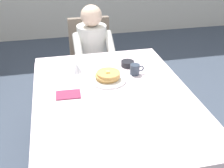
{
  "coord_description": "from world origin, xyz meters",
  "views": [
    {
      "loc": [
        -0.36,
        -1.61,
        1.76
      ],
      "look_at": [
        0.0,
        0.06,
        0.79
      ],
      "focal_mm": 44.29,
      "sensor_mm": 36.0,
      "label": 1
    }
  ],
  "objects": [
    {
      "name": "napkin_folded",
      "position": [
        -0.31,
        0.06,
        0.74
      ],
      "size": [
        0.18,
        0.13,
        0.01
      ],
      "primitive_type": "cube",
      "rotation": [
        0.0,
        0.0,
        -0.04
      ],
      "color": "#8C2D4C",
      "rests_on": "dining_table_main"
    },
    {
      "name": "syrup_pitcher",
      "position": [
        -0.21,
        0.4,
        0.78
      ],
      "size": [
        0.08,
        0.08,
        0.07
      ],
      "color": "silver",
      "rests_on": "dining_table_main"
    },
    {
      "name": "knife_right_of_plate",
      "position": [
        0.19,
        0.19,
        0.74
      ],
      "size": [
        0.02,
        0.2,
        0.0
      ],
      "primitive_type": "cube",
      "rotation": [
        0.0,
        0.0,
        1.59
      ],
      "color": "silver",
      "rests_on": "dining_table_main"
    },
    {
      "name": "plate_breakfast",
      "position": [
        0.0,
        0.21,
        0.75
      ],
      "size": [
        0.28,
        0.28,
        0.02
      ],
      "primitive_type": "cylinder",
      "color": "white",
      "rests_on": "dining_table_main"
    },
    {
      "name": "fork_left_of_plate",
      "position": [
        -0.19,
        0.19,
        0.74
      ],
      "size": [
        0.03,
        0.18,
        0.0
      ],
      "primitive_type": "cube",
      "rotation": [
        0.0,
        0.0,
        1.67
      ],
      "color": "silver",
      "rests_on": "dining_table_main"
    },
    {
      "name": "diner_person",
      "position": [
        0.01,
        1.01,
        0.67
      ],
      "size": [
        0.4,
        0.43,
        1.12
      ],
      "rotation": [
        0.0,
        0.0,
        3.14
      ],
      "color": "silver",
      "rests_on": "ground"
    },
    {
      "name": "chair_diner",
      "position": [
        0.01,
        1.17,
        0.53
      ],
      "size": [
        0.44,
        0.45,
        0.93
      ],
      "rotation": [
        0.0,
        0.0,
        3.14
      ],
      "color": "#7A6B5B",
      "rests_on": "ground"
    },
    {
      "name": "bowl_butter",
      "position": [
        0.21,
        0.42,
        0.76
      ],
      "size": [
        0.11,
        0.11,
        0.04
      ],
      "primitive_type": "cylinder",
      "color": "black",
      "rests_on": "dining_table_main"
    },
    {
      "name": "cup_coffee",
      "position": [
        0.23,
        0.26,
        0.78
      ],
      "size": [
        0.11,
        0.08,
        0.08
      ],
      "color": "#333D4C",
      "rests_on": "dining_table_main"
    },
    {
      "name": "spoon_near_edge",
      "position": [
        -0.01,
        -0.15,
        0.74
      ],
      "size": [
        0.15,
        0.03,
        0.0
      ],
      "primitive_type": "cube",
      "rotation": [
        0.0,
        0.0,
        -0.13
      ],
      "color": "silver",
      "rests_on": "dining_table_main"
    },
    {
      "name": "breakfast_stack",
      "position": [
        0.0,
        0.21,
        0.78
      ],
      "size": [
        0.19,
        0.19,
        0.07
      ],
      "color": "tan",
      "rests_on": "plate_breakfast"
    },
    {
      "name": "dining_table_main",
      "position": [
        0.0,
        0.0,
        0.65
      ],
      "size": [
        1.12,
        1.52,
        0.74
      ],
      "color": "silver",
      "rests_on": "ground"
    }
  ]
}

